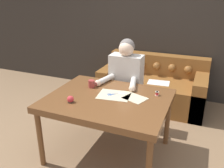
{
  "coord_description": "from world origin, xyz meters",
  "views": [
    {
      "loc": [
        0.79,
        -2.18,
        1.82
      ],
      "look_at": [
        -0.17,
        0.12,
        0.83
      ],
      "focal_mm": 38.0,
      "sensor_mm": 36.0,
      "label": 1
    }
  ],
  "objects": [
    {
      "name": "ground_plane",
      "position": [
        0.0,
        0.0,
        0.0
      ],
      "size": [
        16.0,
        16.0,
        0.0
      ],
      "primitive_type": "plane",
      "color": "#846647"
    },
    {
      "name": "pattern_paper_offcut",
      "position": [
        0.13,
        0.05,
        0.73
      ],
      "size": [
        0.28,
        0.26,
        0.0
      ],
      "color": "beige",
      "rests_on": "dining_table"
    },
    {
      "name": "pattern_paper_main",
      "position": [
        -0.11,
        0.04,
        0.73
      ],
      "size": [
        0.39,
        0.33,
        0.0
      ],
      "color": "beige",
      "rests_on": "dining_table"
    },
    {
      "name": "scissors",
      "position": [
        -0.13,
        0.06,
        0.73
      ],
      "size": [
        0.19,
        0.17,
        0.01
      ],
      "color": "silver",
      "rests_on": "dining_table"
    },
    {
      "name": "mug",
      "position": [
        -0.45,
        0.15,
        0.78
      ],
      "size": [
        0.11,
        0.08,
        0.09
      ],
      "color": "#9E3833",
      "rests_on": "dining_table"
    },
    {
      "name": "thread_spool",
      "position": [
        0.33,
        0.22,
        0.75
      ],
      "size": [
        0.04,
        0.04,
        0.05
      ],
      "color": "red",
      "rests_on": "dining_table"
    },
    {
      "name": "couch",
      "position": [
        0.01,
        1.51,
        0.29
      ],
      "size": [
        1.69,
        0.89,
        0.79
      ],
      "color": "brown",
      "rests_on": "ground_plane"
    },
    {
      "name": "dining_table",
      "position": [
        -0.15,
        -0.04,
        0.66
      ],
      "size": [
        1.31,
        1.04,
        0.73
      ],
      "color": "brown",
      "rests_on": "ground_plane"
    },
    {
      "name": "wall_back",
      "position": [
        0.0,
        1.96,
        1.3
      ],
      "size": [
        8.0,
        0.06,
        2.6
      ],
      "color": "#2D2823",
      "rests_on": "ground_plane"
    },
    {
      "name": "pin_cushion",
      "position": [
        -0.46,
        -0.3,
        0.76
      ],
      "size": [
        0.07,
        0.07,
        0.07
      ],
      "color": "#4C3828",
      "rests_on": "dining_table"
    },
    {
      "name": "person",
      "position": [
        -0.18,
        0.63,
        0.63
      ],
      "size": [
        0.52,
        0.6,
        1.25
      ],
      "color": "#33281E",
      "rests_on": "ground_plane"
    }
  ]
}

